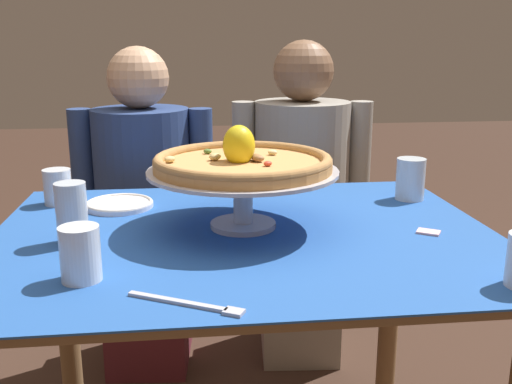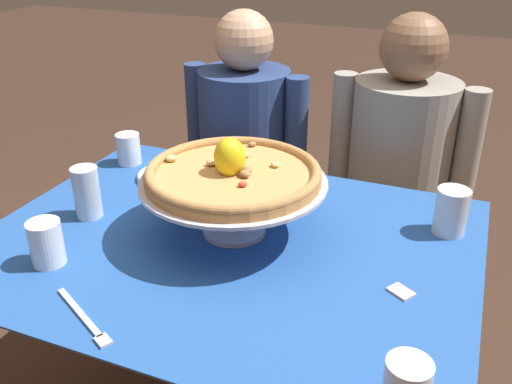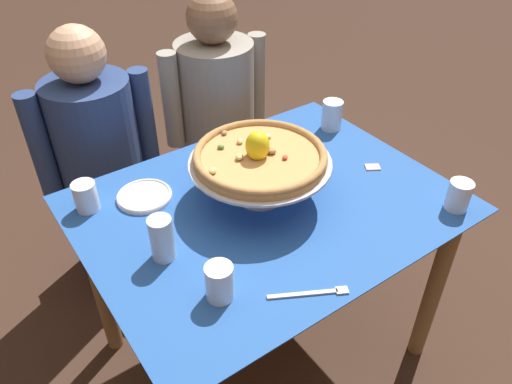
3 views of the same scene
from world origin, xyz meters
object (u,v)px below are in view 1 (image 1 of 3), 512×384
(water_glass_back_left, at_px, (58,189))
(pizza, at_px, (243,161))
(water_glass_back_right, at_px, (410,181))
(water_glass_front_left, at_px, (80,256))
(sugar_packet, at_px, (428,232))
(diner_right, at_px, (301,209))
(dinner_fork, at_px, (191,304))
(water_glass_side_left, at_px, (72,218))
(diner_left, at_px, (145,220))
(side_plate, at_px, (119,204))
(pizza_stand, at_px, (244,182))

(water_glass_back_left, bearing_deg, pizza, -28.59)
(water_glass_back_right, distance_m, water_glass_front_left, 0.93)
(sugar_packet, height_order, diner_right, diner_right)
(dinner_fork, xyz_separation_m, diner_right, (0.41, 1.14, -0.18))
(water_glass_front_left, distance_m, dinner_fork, 0.24)
(water_glass_front_left, bearing_deg, water_glass_back_left, 105.57)
(sugar_packet, xyz_separation_m, diner_right, (-0.13, 0.82, -0.18))
(water_glass_front_left, bearing_deg, diner_right, 59.08)
(water_glass_side_left, distance_m, diner_left, 0.83)
(side_plate, bearing_deg, diner_left, 87.37)
(pizza, bearing_deg, water_glass_front_left, -139.36)
(water_glass_front_left, bearing_deg, dinner_fork, -33.77)
(water_glass_back_left, distance_m, sugar_packet, 0.95)
(water_glass_back_right, distance_m, dinner_fork, 0.85)
(diner_right, bearing_deg, diner_left, -178.47)
(pizza_stand, distance_m, water_glass_back_left, 0.54)
(water_glass_side_left, relative_size, water_glass_back_left, 1.42)
(pizza, distance_m, diner_right, 0.85)
(water_glass_front_left, distance_m, diner_right, 1.19)
(water_glass_back_right, relative_size, water_glass_back_left, 1.21)
(water_glass_back_left, bearing_deg, water_glass_back_right, -3.80)
(dinner_fork, bearing_deg, pizza_stand, 72.60)
(water_glass_back_right, relative_size, diner_left, 0.10)
(pizza_stand, distance_m, dinner_fork, 0.44)
(side_plate, bearing_deg, pizza_stand, -33.65)
(water_glass_side_left, distance_m, water_glass_back_right, 0.89)
(water_glass_front_left, bearing_deg, side_plate, 88.13)
(pizza_stand, bearing_deg, water_glass_side_left, -169.89)
(dinner_fork, bearing_deg, water_glass_back_right, 44.93)
(water_glass_back_right, height_order, diner_right, diner_right)
(dinner_fork, height_order, diner_right, diner_right)
(diner_right, bearing_deg, water_glass_side_left, -129.39)
(side_plate, bearing_deg, sugar_packet, -22.54)
(pizza_stand, xyz_separation_m, water_glass_back_right, (0.48, 0.19, -0.06))
(pizza, xyz_separation_m, water_glass_back_right, (0.48, 0.19, -0.11))
(water_glass_back_right, distance_m, side_plate, 0.78)
(pizza, xyz_separation_m, sugar_packet, (0.41, -0.09, -0.15))
(water_glass_back_right, bearing_deg, diner_right, 110.07)
(dinner_fork, bearing_deg, water_glass_front_left, 146.23)
(pizza_stand, bearing_deg, sugar_packet, -12.79)
(diner_left, bearing_deg, water_glass_side_left, -96.62)
(pizza_stand, bearing_deg, diner_left, 111.68)
(pizza, height_order, dinner_fork, pizza)
(dinner_fork, height_order, sugar_packet, dinner_fork)
(pizza_stand, bearing_deg, diner_right, 69.05)
(pizza, relative_size, diner_left, 0.35)
(water_glass_back_right, relative_size, dinner_fork, 0.59)
(pizza, bearing_deg, diner_right, 68.98)
(side_plate, distance_m, sugar_packet, 0.78)
(water_glass_side_left, bearing_deg, water_glass_back_left, 106.67)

